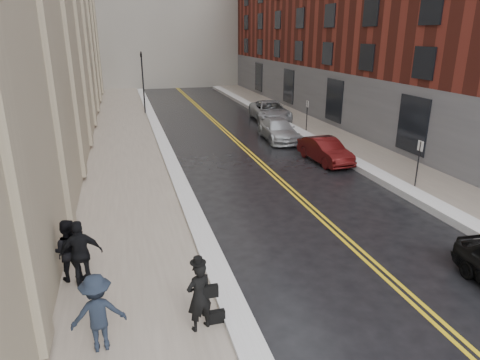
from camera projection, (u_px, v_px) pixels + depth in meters
ground at (341, 335)px, 9.92m from camera, size 160.00×160.00×0.00m
sidewalk_left at (126, 160)px, 23.35m from camera, size 4.00×64.00×0.15m
sidewalk_right at (348, 144)px, 26.73m from camera, size 3.00×64.00×0.15m
lane_stripe_a at (247, 152)px, 25.10m from camera, size 0.12×64.00×0.01m
lane_stripe_b at (251, 152)px, 25.16m from camera, size 0.12×64.00×0.01m
snow_ridge_left at (168, 156)px, 23.91m from camera, size 0.70×60.80×0.26m
snow_ridge_right at (321, 145)px, 26.24m from camera, size 0.85×60.80×0.30m
building_right at (413, 0)px, 32.33m from camera, size 14.00×50.00×18.00m
traffic_signal at (143, 78)px, 35.61m from camera, size 0.18×0.15×5.20m
parking_sign_near at (418, 160)px, 18.74m from camera, size 0.06×0.35×2.23m
parking_sign_far at (307, 113)px, 29.68m from camera, size 0.06×0.35×2.23m
car_maroon at (325, 150)px, 23.00m from camera, size 1.71×4.07×1.31m
car_silver_near at (278, 130)px, 27.74m from camera, size 2.20×4.80×1.36m
car_silver_far at (270, 111)px, 33.78m from camera, size 3.14×5.83×1.55m
pedestrian_main at (199, 296)px, 9.65m from camera, size 0.74×0.61×1.72m
pedestrian_a at (68, 250)px, 11.64m from camera, size 0.90×0.72×1.78m
pedestrian_b at (98, 313)px, 9.03m from camera, size 1.19×0.73×1.78m
pedestrian_c at (81, 254)px, 11.35m from camera, size 1.12×0.51×1.88m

